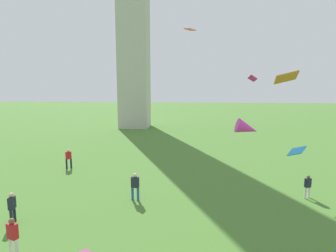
# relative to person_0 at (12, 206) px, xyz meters

# --- Properties ---
(person_0) EXTENTS (0.33, 0.54, 1.74)m
(person_0) POSITION_rel_person_0_xyz_m (0.00, 0.00, 0.00)
(person_0) COLOR #1E2333
(person_0) RESTS_ON ground_plane
(person_2) EXTENTS (0.48, 0.42, 1.59)m
(person_2) POSITION_rel_person_0_xyz_m (17.54, 4.95, -0.09)
(person_2) COLOR silver
(person_2) RESTS_ON ground_plane
(person_3) EXTENTS (0.53, 0.42, 1.79)m
(person_3) POSITION_rel_person_0_xyz_m (1.96, -2.89, 0.03)
(person_3) COLOR silver
(person_3) RESTS_ON ground_plane
(person_4) EXTENTS (0.54, 0.51, 1.82)m
(person_4) POSITION_rel_person_0_xyz_m (-1.38, 10.18, 0.04)
(person_4) COLOR #1E2333
(person_4) RESTS_ON ground_plane
(person_5) EXTENTS (0.56, 0.40, 1.84)m
(person_5) POSITION_rel_person_0_xyz_m (6.09, 3.63, 0.06)
(person_5) COLOR #235693
(person_5) RESTS_ON ground_plane
(kite_flying_2) EXTENTS (0.66, 0.90, 0.60)m
(kite_flying_2) POSITION_rel_person_0_xyz_m (14.67, 10.07, 7.10)
(kite_flying_2) COLOR #EA218D
(kite_flying_3) EXTENTS (0.90, 1.13, 0.68)m
(kite_flying_3) POSITION_rel_person_0_xyz_m (15.43, 1.61, 3.01)
(kite_flying_3) COLOR #2696EA
(kite_flying_4) EXTENTS (1.78, 1.09, 1.06)m
(kite_flying_4) POSITION_rel_person_0_xyz_m (16.89, 8.61, 7.12)
(kite_flying_4) COLOR orange
(kite_flying_5) EXTENTS (1.27, 0.80, 1.05)m
(kite_flying_5) POSITION_rel_person_0_xyz_m (12.54, 0.57, 4.38)
(kite_flying_5) COLOR #D934AA
(kite_flying_6) EXTENTS (1.42, 1.50, 0.57)m
(kite_flying_6) POSITION_rel_person_0_xyz_m (9.45, 18.57, 12.65)
(kite_flying_6) COLOR #C9581F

